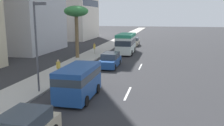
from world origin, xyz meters
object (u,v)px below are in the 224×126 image
at_px(car_third, 110,60).
at_px(pedestrian_by_tree, 94,48).
at_px(palm_tree, 76,13).
at_px(car_second, 134,42).
at_px(minibus_fifth, 126,43).
at_px(street_lamp, 37,37).
at_px(pedestrian_mid_block, 58,67).
at_px(van_lead, 79,80).

xyz_separation_m(car_third, pedestrian_by_tree, (7.90, 4.17, 0.29)).
bearing_deg(palm_tree, car_second, -19.75).
xyz_separation_m(minibus_fifth, palm_tree, (-5.59, 5.83, 4.40)).
height_order(pedestrian_by_tree, street_lamp, street_lamp).
relative_size(car_second, street_lamp, 0.67).
distance_m(minibus_fifth, palm_tree, 9.20).
bearing_deg(pedestrian_by_tree, car_third, -145.98).
distance_m(palm_tree, street_lamp, 15.10).
distance_m(pedestrian_by_tree, street_lamp, 18.57).
height_order(car_third, pedestrian_mid_block, pedestrian_mid_block).
relative_size(van_lead, car_second, 1.05).
distance_m(pedestrian_mid_block, palm_tree, 11.53).
relative_size(minibus_fifth, street_lamp, 0.94).
distance_m(van_lead, palm_tree, 16.99).
height_order(car_third, minibus_fifth, minibus_fifth).
bearing_deg(car_second, palm_tree, -19.75).
bearing_deg(pedestrian_mid_block, pedestrian_by_tree, -147.02).
relative_size(pedestrian_mid_block, palm_tree, 0.23).
distance_m(car_second, pedestrian_mid_block, 26.54).
bearing_deg(pedestrian_mid_block, car_second, -157.42).
distance_m(pedestrian_mid_block, pedestrian_by_tree, 13.68).
height_order(minibus_fifth, street_lamp, street_lamp).
bearing_deg(pedestrian_mid_block, van_lead, 68.23).
relative_size(van_lead, minibus_fifth, 0.75).
xyz_separation_m(pedestrian_mid_block, street_lamp, (-4.60, -0.60, 3.22)).
height_order(van_lead, pedestrian_by_tree, van_lead).
bearing_deg(pedestrian_by_tree, van_lead, -160.81).
relative_size(car_third, palm_tree, 0.66).
height_order(car_second, palm_tree, palm_tree).
relative_size(van_lead, street_lamp, 0.70).
height_order(pedestrian_by_tree, palm_tree, palm_tree).
bearing_deg(pedestrian_mid_block, palm_tree, -138.55).
xyz_separation_m(van_lead, car_third, (10.86, 0.16, -0.55)).
distance_m(car_second, car_third, 20.48).
xyz_separation_m(car_second, palm_tree, (-16.07, 5.77, 5.34)).
xyz_separation_m(palm_tree, street_lamp, (-14.78, -2.48, -1.85)).
height_order(car_second, car_third, car_third).
distance_m(car_second, palm_tree, 17.89).
bearing_deg(pedestrian_mid_block, street_lamp, 38.52).
distance_m(van_lead, pedestrian_mid_block, 6.38).
distance_m(van_lead, car_second, 31.34).
bearing_deg(van_lead, street_lamp, -98.46).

